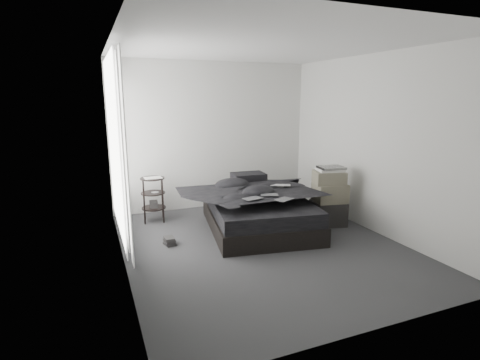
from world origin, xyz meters
name	(u,v)px	position (x,y,z in m)	size (l,w,h in m)	color
floor	(262,245)	(0.00, 0.00, 0.00)	(3.60, 4.20, 0.01)	#353538
ceiling	(265,45)	(0.00, 0.00, 2.60)	(3.60, 4.20, 0.01)	white
wall_back	(213,136)	(0.00, 2.10, 1.30)	(3.60, 0.01, 2.60)	silver
wall_front	(379,185)	(0.00, -2.10, 1.30)	(3.60, 0.01, 2.60)	silver
wall_left	(118,159)	(-1.80, 0.00, 1.30)	(0.01, 4.20, 2.60)	silver
wall_right	(374,144)	(1.80, 0.00, 1.30)	(0.01, 4.20, 2.60)	silver
window_left	(114,146)	(-1.78, 0.90, 1.35)	(0.02, 2.00, 2.30)	white
curtain_left	(118,151)	(-1.73, 0.90, 1.28)	(0.06, 2.12, 2.48)	white
bed	(259,220)	(0.24, 0.64, 0.13)	(1.47, 1.93, 0.26)	black
mattress	(259,205)	(0.24, 0.64, 0.37)	(1.41, 1.88, 0.21)	black
duvet	(260,192)	(0.24, 0.59, 0.58)	(1.43, 1.65, 0.23)	black
pillow_lower	(244,184)	(0.32, 1.39, 0.54)	(0.58, 0.39, 0.13)	black
pillow_upper	(248,177)	(0.38, 1.36, 0.66)	(0.54, 0.38, 0.12)	black
laptop	(281,182)	(0.60, 0.62, 0.71)	(0.31, 0.20, 0.02)	silver
comic_a	(253,193)	(-0.07, 0.17, 0.70)	(0.24, 0.16, 0.01)	black
comic_b	(269,189)	(0.23, 0.26, 0.70)	(0.24, 0.16, 0.01)	black
comic_c	(284,193)	(0.30, -0.04, 0.71)	(0.24, 0.16, 0.01)	black
side_stand	(153,200)	(-1.19, 1.61, 0.36)	(0.39, 0.39, 0.71)	black
papers	(153,178)	(-1.18, 1.60, 0.72)	(0.27, 0.20, 0.01)	white
floor_books	(169,241)	(-1.17, 0.48, 0.06)	(0.12, 0.18, 0.12)	black
box_lower	(328,213)	(1.34, 0.39, 0.19)	(0.51, 0.40, 0.38)	black
box_mid	(330,193)	(1.35, 0.37, 0.52)	(0.48, 0.38, 0.29)	#686452
box_upper	(329,177)	(1.33, 0.39, 0.77)	(0.45, 0.37, 0.20)	#686452
art_book_white	(330,170)	(1.34, 0.39, 0.88)	(0.39, 0.31, 0.04)	silver
art_book_snake	(331,168)	(1.35, 0.37, 0.92)	(0.38, 0.30, 0.04)	silver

